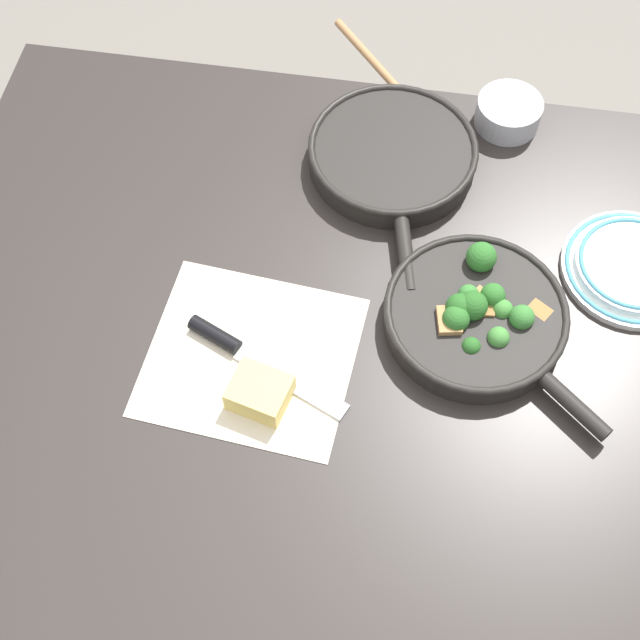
% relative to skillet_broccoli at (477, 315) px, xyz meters
% --- Properties ---
extents(ground_plane, '(14.00, 14.00, 0.00)m').
position_rel_skillet_broccoli_xyz_m(ground_plane, '(-0.23, -0.04, -0.79)').
color(ground_plane, slate).
extents(dining_table_red, '(1.28, 1.03, 0.77)m').
position_rel_skillet_broccoli_xyz_m(dining_table_red, '(-0.23, -0.04, -0.10)').
color(dining_table_red, '#2D2826').
rests_on(dining_table_red, ground_plane).
extents(skillet_broccoli, '(0.34, 0.32, 0.08)m').
position_rel_skillet_broccoli_xyz_m(skillet_broccoli, '(0.00, 0.00, 0.00)').
color(skillet_broccoli, black).
rests_on(skillet_broccoli, dining_table_red).
extents(skillet_eggs, '(0.29, 0.42, 0.05)m').
position_rel_skillet_broccoli_xyz_m(skillet_eggs, '(-0.16, 0.29, -0.00)').
color(skillet_eggs, black).
rests_on(skillet_eggs, dining_table_red).
extents(wooden_spoon, '(0.25, 0.28, 0.02)m').
position_rel_skillet_broccoli_xyz_m(wooden_spoon, '(-0.16, 0.45, -0.02)').
color(wooden_spoon, '#A87A4C').
rests_on(wooden_spoon, dining_table_red).
extents(parchment_sheet, '(0.33, 0.30, 0.00)m').
position_rel_skillet_broccoli_xyz_m(parchment_sheet, '(-0.33, -0.11, -0.03)').
color(parchment_sheet, beige).
rests_on(parchment_sheet, dining_table_red).
extents(grater_knife, '(0.26, 0.13, 0.02)m').
position_rel_skillet_broccoli_xyz_m(grater_knife, '(-0.34, -0.11, -0.02)').
color(grater_knife, silver).
rests_on(grater_knife, dining_table_red).
extents(cheese_block, '(0.10, 0.09, 0.04)m').
position_rel_skillet_broccoli_xyz_m(cheese_block, '(-0.30, -0.18, -0.00)').
color(cheese_block, '#EACC66').
rests_on(cheese_block, dining_table_red).
extents(dinner_plate_stack, '(0.22, 0.22, 0.03)m').
position_rel_skillet_broccoli_xyz_m(dinner_plate_stack, '(0.24, 0.14, -0.01)').
color(dinner_plate_stack, white).
rests_on(dinner_plate_stack, dining_table_red).
extents(prep_bowl_steel, '(0.11, 0.11, 0.05)m').
position_rel_skillet_broccoli_xyz_m(prep_bowl_steel, '(0.03, 0.42, -0.00)').
color(prep_bowl_steel, '#B7B7BC').
rests_on(prep_bowl_steel, dining_table_red).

